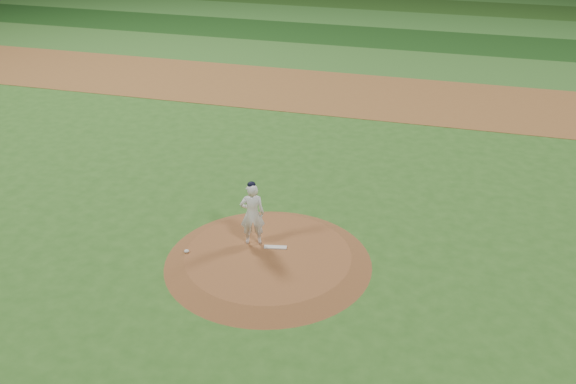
{
  "coord_description": "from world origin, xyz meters",
  "views": [
    {
      "loc": [
        4.25,
        -13.58,
        9.58
      ],
      "look_at": [
        0.0,
        2.0,
        1.1
      ],
      "focal_mm": 40.0,
      "sensor_mm": 36.0,
      "label": 1
    }
  ],
  "objects": [
    {
      "name": "ground",
      "position": [
        0.0,
        0.0,
        0.0
      ],
      "size": [
        120.0,
        120.0,
        0.0
      ],
      "primitive_type": "plane",
      "color": "#2F601F",
      "rests_on": "ground"
    },
    {
      "name": "infield_dirt_band",
      "position": [
        0.0,
        14.0,
        0.01
      ],
      "size": [
        70.0,
        6.0,
        0.02
      ],
      "primitive_type": "cube",
      "color": "brown",
      "rests_on": "ground"
    },
    {
      "name": "outfield_stripe_0",
      "position": [
        0.0,
        19.5,
        0.01
      ],
      "size": [
        70.0,
        5.0,
        0.02
      ],
      "primitive_type": "cube",
      "color": "#346926",
      "rests_on": "ground"
    },
    {
      "name": "outfield_stripe_1",
      "position": [
        0.0,
        24.5,
        0.01
      ],
      "size": [
        70.0,
        5.0,
        0.02
      ],
      "primitive_type": "cube",
      "color": "#174014",
      "rests_on": "ground"
    },
    {
      "name": "outfield_stripe_2",
      "position": [
        0.0,
        29.5,
        0.01
      ],
      "size": [
        70.0,
        5.0,
        0.02
      ],
      "primitive_type": "cube",
      "color": "#347028",
      "rests_on": "ground"
    },
    {
      "name": "outfield_stripe_3",
      "position": [
        0.0,
        34.5,
        0.01
      ],
      "size": [
        70.0,
        5.0,
        0.02
      ],
      "primitive_type": "cube",
      "color": "#244E19",
      "rests_on": "ground"
    },
    {
      "name": "pitchers_mound",
      "position": [
        0.0,
        0.0,
        0.12
      ],
      "size": [
        5.5,
        5.5,
        0.25
      ],
      "primitive_type": "cone",
      "color": "brown",
      "rests_on": "ground"
    },
    {
      "name": "pitching_rubber",
      "position": [
        0.09,
        0.37,
        0.27
      ],
      "size": [
        0.63,
        0.27,
        0.03
      ],
      "primitive_type": "cube",
      "rotation": [
        0.0,
        0.0,
        0.2
      ],
      "color": "silver",
      "rests_on": "pitchers_mound"
    },
    {
      "name": "rosin_bag",
      "position": [
        -2.12,
        -0.47,
        0.29
      ],
      "size": [
        0.14,
        0.14,
        0.07
      ],
      "primitive_type": "ellipsoid",
      "color": "silver",
      "rests_on": "pitchers_mound"
    },
    {
      "name": "pitcher_on_mound",
      "position": [
        -0.56,
        0.45,
        1.16
      ],
      "size": [
        0.76,
        0.62,
        1.85
      ],
      "color": "white",
      "rests_on": "pitchers_mound"
    }
  ]
}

